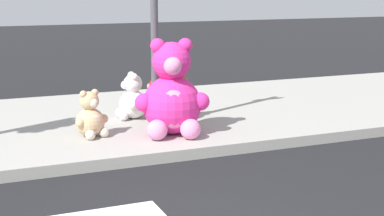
{
  "coord_description": "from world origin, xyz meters",
  "views": [
    {
      "loc": [
        -1.78,
        -3.64,
        2.21
      ],
      "look_at": [
        1.26,
        3.6,
        0.55
      ],
      "focal_mm": 54.5,
      "sensor_mm": 36.0,
      "label": 1
    }
  ],
  "objects_px": {
    "plush_pink_large": "(172,97)",
    "plush_red": "(155,98)",
    "sign_pole": "(154,11)",
    "plush_white": "(132,100)",
    "plush_brown": "(180,102)",
    "plush_tan": "(91,118)"
  },
  "relations": [
    {
      "from": "plush_pink_large",
      "to": "plush_brown",
      "type": "relative_size",
      "value": 2.03
    },
    {
      "from": "plush_pink_large",
      "to": "plush_white",
      "type": "distance_m",
      "value": 1.22
    },
    {
      "from": "plush_white",
      "to": "plush_tan",
      "type": "xyz_separation_m",
      "value": [
        -0.85,
        -0.87,
        -0.03
      ]
    },
    {
      "from": "plush_pink_large",
      "to": "plush_brown",
      "type": "height_order",
      "value": "plush_pink_large"
    },
    {
      "from": "plush_red",
      "to": "plush_tan",
      "type": "height_order",
      "value": "plush_tan"
    },
    {
      "from": "plush_pink_large",
      "to": "plush_red",
      "type": "distance_m",
      "value": 1.53
    },
    {
      "from": "plush_white",
      "to": "plush_red",
      "type": "height_order",
      "value": "plush_white"
    },
    {
      "from": "plush_red",
      "to": "plush_tan",
      "type": "relative_size",
      "value": 0.88
    },
    {
      "from": "sign_pole",
      "to": "plush_white",
      "type": "relative_size",
      "value": 4.39
    },
    {
      "from": "plush_white",
      "to": "plush_tan",
      "type": "distance_m",
      "value": 1.22
    },
    {
      "from": "plush_pink_large",
      "to": "plush_red",
      "type": "height_order",
      "value": "plush_pink_large"
    },
    {
      "from": "sign_pole",
      "to": "plush_brown",
      "type": "relative_size",
      "value": 4.81
    },
    {
      "from": "plush_pink_large",
      "to": "plush_tan",
      "type": "bearing_deg",
      "value": 164.3
    },
    {
      "from": "plush_white",
      "to": "plush_red",
      "type": "bearing_deg",
      "value": 31.92
    },
    {
      "from": "plush_red",
      "to": "plush_tan",
      "type": "bearing_deg",
      "value": -138.9
    },
    {
      "from": "sign_pole",
      "to": "plush_white",
      "type": "bearing_deg",
      "value": 107.84
    },
    {
      "from": "plush_brown",
      "to": "plush_tan",
      "type": "xyz_separation_m",
      "value": [
        -1.55,
        -0.58,
        -0.0
      ]
    },
    {
      "from": "plush_pink_large",
      "to": "plush_tan",
      "type": "height_order",
      "value": "plush_pink_large"
    },
    {
      "from": "plush_pink_large",
      "to": "plush_brown",
      "type": "bearing_deg",
      "value": 62.33
    },
    {
      "from": "plush_tan",
      "to": "plush_white",
      "type": "bearing_deg",
      "value": 45.45
    },
    {
      "from": "plush_white",
      "to": "plush_brown",
      "type": "bearing_deg",
      "value": -22.7
    },
    {
      "from": "sign_pole",
      "to": "plush_white",
      "type": "distance_m",
      "value": 1.53
    }
  ]
}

